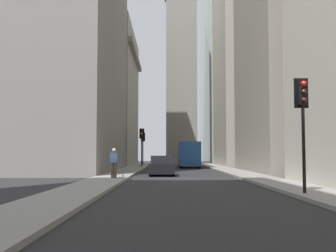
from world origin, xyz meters
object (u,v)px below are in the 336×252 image
sedan_black (162,166)px  traffic_light_midblock (142,139)px  traffic_light_far_junction (143,141)px  discarded_bottle (123,176)px  pedestrian (114,162)px  traffic_light_foreground (303,108)px  delivery_truck (189,155)px

sedan_black → traffic_light_midblock: (14.98, 2.39, 2.53)m
traffic_light_far_junction → discarded_bottle: (-27.45, -0.43, -2.88)m
pedestrian → discarded_bottle: pedestrian is taller
traffic_light_midblock → discarded_bottle: (-20.56, -0.17, -2.94)m
traffic_light_foreground → pedestrian: bearing=40.4°
traffic_light_midblock → discarded_bottle: bearing=-179.5°
traffic_light_foreground → discarded_bottle: 12.36m
traffic_light_far_junction → traffic_light_midblock: bearing=-177.8°
traffic_light_midblock → discarded_bottle: traffic_light_midblock is taller
traffic_light_far_junction → discarded_bottle: traffic_light_far_junction is taller
pedestrian → traffic_light_foreground: bearing=-139.6°
delivery_truck → sedan_black: bearing=170.6°
sedan_black → pedestrian: size_ratio=2.48×
sedan_black → discarded_bottle: (-5.58, 2.22, -0.42)m
sedan_black → delivery_truck: bearing=-9.4°
traffic_light_midblock → pedestrian: size_ratio=2.40×
traffic_light_foreground → traffic_light_midblock: traffic_light_foreground is taller
delivery_truck → pedestrian: delivery_truck is taller
traffic_light_midblock → discarded_bottle: size_ratio=15.38×
traffic_light_foreground → traffic_light_midblock: (29.95, 7.64, -0.01)m
traffic_light_foreground → traffic_light_far_junction: bearing=12.1°
delivery_truck → traffic_light_far_junction: size_ratio=1.59×
delivery_truck → traffic_light_midblock: traffic_light_midblock is taller
traffic_light_foreground → discarded_bottle: (9.39, 7.48, -2.95)m
pedestrian → discarded_bottle: bearing=-90.8°
traffic_light_midblock → traffic_light_far_junction: (6.89, 0.26, -0.06)m
traffic_light_far_junction → pedestrian: size_ratio=2.35×
sedan_black → traffic_light_midblock: size_ratio=1.04×
traffic_light_foreground → pedestrian: traffic_light_foreground is taller
traffic_light_foreground → pedestrian: (9.40, 8.01, -2.12)m
delivery_truck → discarded_bottle: delivery_truck is taller
traffic_light_foreground → discarded_bottle: size_ratio=15.43×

